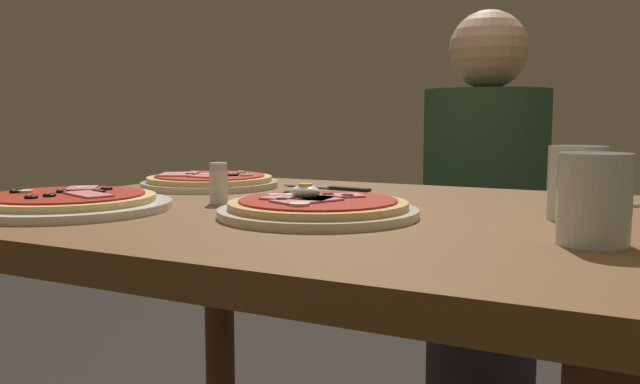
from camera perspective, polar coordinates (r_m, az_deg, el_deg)
dining_table at (r=1.07m, az=-0.32°, el=-8.43°), size 1.02×0.83×0.77m
pizza_foreground at (r=0.94m, az=-0.21°, el=-1.38°), size 0.29×0.29×0.05m
pizza_across_left at (r=1.37m, az=-9.38°, el=0.91°), size 0.27×0.27×0.03m
pizza_across_right at (r=1.09m, az=-20.80°, el=-0.84°), size 0.31×0.31×0.03m
water_glass_near at (r=0.79m, az=22.32°, el=-1.08°), size 0.08×0.08×0.10m
water_glass_far at (r=0.98m, az=21.08°, el=0.31°), size 0.08×0.08×0.10m
fork at (r=1.14m, az=22.44°, el=-1.03°), size 0.15×0.08×0.00m
knife at (r=1.31m, az=1.05°, el=0.37°), size 0.20×0.04×0.01m
salt_shaker at (r=1.10m, az=-8.65°, el=0.72°), size 0.03×0.03×0.07m
diner_person at (r=1.81m, az=13.75°, el=-4.87°), size 0.32×0.32×1.18m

